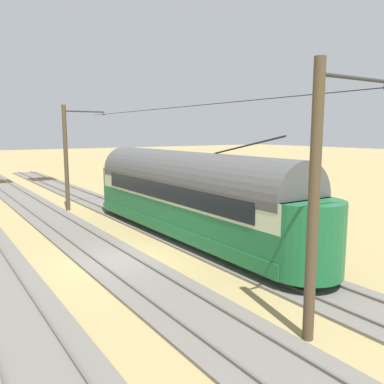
% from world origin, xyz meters
% --- Properties ---
extents(ground_plane, '(220.00, 220.00, 0.00)m').
position_xyz_m(ground_plane, '(0.00, 0.00, 0.00)').
color(ground_plane, '#9E8956').
extents(track_streetcar_siding, '(2.80, 80.00, 0.18)m').
position_xyz_m(track_streetcar_siding, '(-4.40, -0.31, 0.05)').
color(track_streetcar_siding, '#666059').
rests_on(track_streetcar_siding, ground).
extents(track_adjacent_siding, '(2.80, 80.00, 0.18)m').
position_xyz_m(track_adjacent_siding, '(0.00, -0.31, 0.05)').
color(track_adjacent_siding, '#666059').
rests_on(track_adjacent_siding, ground).
extents(vintage_streetcar, '(2.65, 17.41, 4.95)m').
position_xyz_m(vintage_streetcar, '(-4.40, -1.48, 2.26)').
color(vintage_streetcar, '#196033').
rests_on(vintage_streetcar, ground).
extents(catenary_pole_foreground, '(2.94, 0.28, 6.97)m').
position_xyz_m(catenary_pole_foreground, '(-1.76, -12.02, 3.65)').
color(catenary_pole_foreground, '#4C3D28').
rests_on(catenary_pole_foreground, ground).
extents(catenary_pole_mid_near, '(2.94, 0.28, 6.97)m').
position_xyz_m(catenary_pole_mid_near, '(-1.76, 8.44, 3.65)').
color(catenary_pole_mid_near, '#4C3D28').
rests_on(catenary_pole_mid_near, ground).
extents(overhead_wire_run, '(2.73, 44.92, 0.18)m').
position_xyz_m(overhead_wire_run, '(-4.34, 7.68, 6.42)').
color(overhead_wire_run, black).
rests_on(overhead_wire_run, ground).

